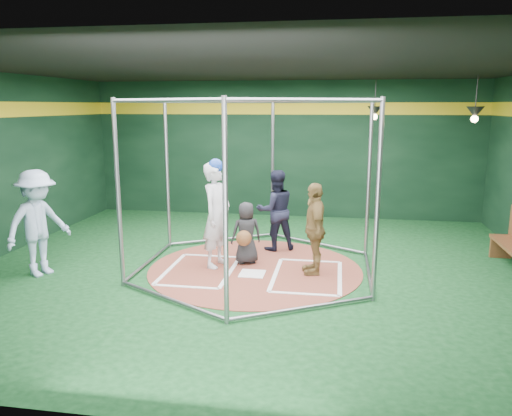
# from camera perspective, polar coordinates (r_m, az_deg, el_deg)

# --- Properties ---
(room_shell) EXTENTS (10.10, 9.10, 3.53)m
(room_shell) POSITION_cam_1_polar(r_m,az_deg,el_deg) (8.61, -0.10, 4.14)
(room_shell) COLOR black
(room_shell) RESTS_ON ground
(clay_disc) EXTENTS (3.80, 3.80, 0.01)m
(clay_disc) POSITION_cam_1_polar(r_m,az_deg,el_deg) (9.00, -0.10, -6.96)
(clay_disc) COLOR brown
(clay_disc) RESTS_ON ground
(home_plate) EXTENTS (0.43, 0.43, 0.01)m
(home_plate) POSITION_cam_1_polar(r_m,az_deg,el_deg) (8.72, -0.43, -7.51)
(home_plate) COLOR white
(home_plate) RESTS_ON clay_disc
(batter_box_left) EXTENTS (1.17, 1.77, 0.01)m
(batter_box_left) POSITION_cam_1_polar(r_m,az_deg,el_deg) (8.97, -6.42, -7.04)
(batter_box_left) COLOR white
(batter_box_left) RESTS_ON clay_disc
(batter_box_right) EXTENTS (1.17, 1.77, 0.01)m
(batter_box_right) POSITION_cam_1_polar(r_m,az_deg,el_deg) (8.66, 5.88, -7.71)
(batter_box_right) COLOR white
(batter_box_right) RESTS_ON clay_disc
(batting_cage) EXTENTS (4.05, 4.67, 3.00)m
(batting_cage) POSITION_cam_1_polar(r_m,az_deg,el_deg) (8.64, -0.11, 2.47)
(batting_cage) COLOR gray
(batting_cage) RESTS_ON ground
(pendant_lamp_near) EXTENTS (0.34, 0.34, 0.90)m
(pendant_lamp_near) POSITION_cam_1_polar(r_m,az_deg,el_deg) (12.04, 13.40, 10.69)
(pendant_lamp_near) COLOR black
(pendant_lamp_near) RESTS_ON room_shell
(pendant_lamp_far) EXTENTS (0.34, 0.34, 0.90)m
(pendant_lamp_far) POSITION_cam_1_polar(r_m,az_deg,el_deg) (10.73, 23.75, 9.95)
(pendant_lamp_far) COLOR black
(pendant_lamp_far) RESTS_ON room_shell
(batter_figure) EXTENTS (0.61, 0.78, 1.96)m
(batter_figure) POSITION_cam_1_polar(r_m,az_deg,el_deg) (8.94, -4.55, -0.65)
(batter_figure) COLOR silver
(batter_figure) RESTS_ON clay_disc
(visitor_leopard) EXTENTS (0.56, 0.99, 1.59)m
(visitor_leopard) POSITION_cam_1_polar(r_m,az_deg,el_deg) (8.63, 6.70, -2.33)
(visitor_leopard) COLOR #A38145
(visitor_leopard) RESTS_ON clay_disc
(catcher_figure) EXTENTS (0.66, 0.67, 1.15)m
(catcher_figure) POSITION_cam_1_polar(r_m,az_deg,el_deg) (9.14, -1.14, -2.90)
(catcher_figure) COLOR black
(catcher_figure) RESTS_ON clay_disc
(umpire) EXTENTS (0.97, 0.88, 1.62)m
(umpire) POSITION_cam_1_polar(r_m,az_deg,el_deg) (9.98, 2.25, -0.25)
(umpire) COLOR black
(umpire) RESTS_ON clay_disc
(bystander_blue) EXTENTS (1.09, 1.35, 1.83)m
(bystander_blue) POSITION_cam_1_polar(r_m,az_deg,el_deg) (9.26, -23.67, -1.60)
(bystander_blue) COLOR #A8BCDE
(bystander_blue) RESTS_ON ground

